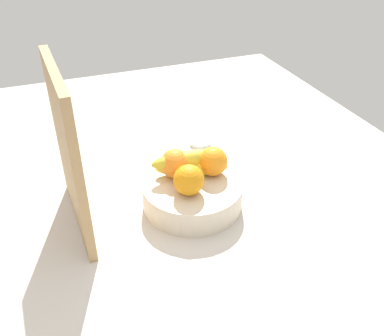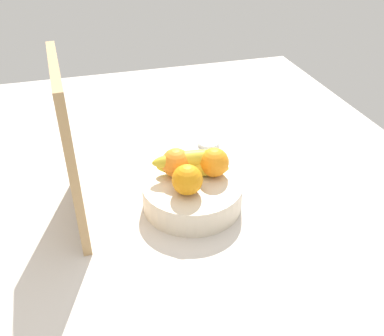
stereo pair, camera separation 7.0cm
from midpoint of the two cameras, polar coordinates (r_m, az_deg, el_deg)
name	(u,v)px [view 1 (the left image)]	position (r cm, az deg, el deg)	size (l,w,h in cm)	color
ground_plane	(182,212)	(102.48, -3.33, -5.93)	(180.00, 140.00, 3.00)	beige
fruit_bowl	(192,193)	(100.43, -1.99, -3.44)	(23.21, 23.21, 6.31)	beige
orange_front_left	(189,180)	(93.44, -2.57, -1.66)	(6.88, 6.88, 6.88)	orange
orange_front_right	(213,161)	(99.58, 0.79, 0.85)	(6.88, 6.88, 6.88)	orange
orange_center	(175,164)	(99.04, -4.25, 0.54)	(6.88, 6.88, 6.88)	orange
banana_bunch	(189,163)	(99.50, -2.37, 0.56)	(9.09, 18.18, 6.20)	yellow
cutting_board	(68,153)	(91.73, -18.26, 1.91)	(28.00, 1.80, 36.00)	tan
jar_lid	(200,142)	(125.11, -0.50, 3.38)	(6.12, 6.12, 1.18)	silver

